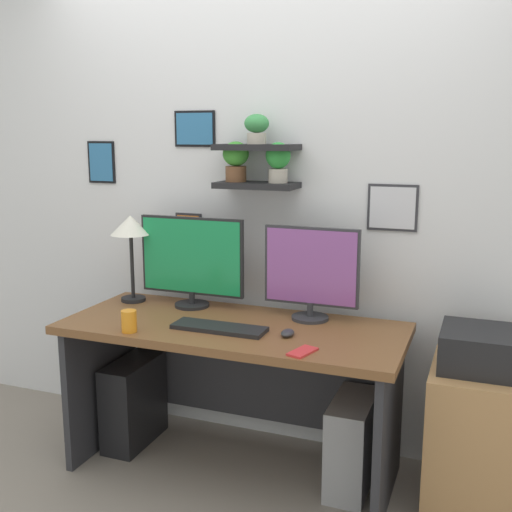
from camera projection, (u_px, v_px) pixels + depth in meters
The scene contains 14 objects.
ground_plane at pixel (234, 469), 3.05m from camera, with size 8.00×8.00×0.00m, color gray.
back_wall_assembly at pixel (264, 189), 3.18m from camera, with size 4.40×0.24×2.70m.
desk at pixel (237, 362), 2.99m from camera, with size 1.62×0.68×0.75m.
monitor_left at pixel (192, 260), 3.16m from camera, with size 0.57×0.18×0.47m.
monitor_right at pixel (311, 272), 2.94m from camera, with size 0.47×0.18×0.45m.
keyboard at pixel (219, 328), 2.82m from camera, with size 0.44×0.14×0.02m, color black.
computer_mouse at pixel (288, 333), 2.73m from camera, with size 0.06×0.09×0.03m, color #2D2D33.
desk_lamp at pixel (131, 231), 3.23m from camera, with size 0.21×0.21×0.46m.
cell_phone at pixel (303, 352), 2.52m from camera, with size 0.07×0.14×0.01m, color red.
pen_cup at pixel (129, 321), 2.78m from camera, with size 0.07×0.07×0.10m, color orange.
drawer_cabinet at pixel (480, 437), 2.70m from camera, with size 0.44×0.50×0.64m, color tan.
printer at pixel (486, 350), 2.62m from camera, with size 0.38×0.34×0.17m, color black.
computer_tower_left at pixel (134, 402), 3.28m from camera, with size 0.18×0.40×0.46m, color black.
computer_tower_right at pixel (352, 443), 2.86m from camera, with size 0.18×0.40×0.43m, color #99999E.
Camera 1 is at (1.10, -2.55, 1.63)m, focal length 43.07 mm.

